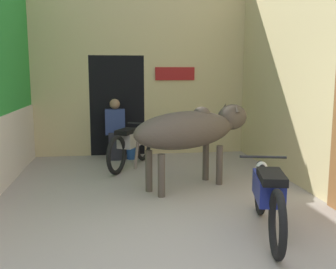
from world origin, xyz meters
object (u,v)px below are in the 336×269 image
(motorcycle_near, at_px, (268,194))
(plastic_stool, at_px, (131,147))
(cow, at_px, (192,129))
(shopkeeper_seated, at_px, (115,127))
(motorcycle_far, at_px, (131,143))

(motorcycle_near, distance_m, plastic_stool, 4.44)
(cow, distance_m, shopkeeper_seated, 2.60)
(shopkeeper_seated, xyz_separation_m, plastic_stool, (0.34, -0.05, -0.43))
(cow, bearing_deg, shopkeeper_seated, 118.02)
(motorcycle_far, bearing_deg, plastic_stool, 86.62)
(cow, bearing_deg, motorcycle_far, 121.50)
(cow, xyz_separation_m, plastic_stool, (-0.88, 2.23, -0.69))
(cow, height_order, motorcycle_near, cow)
(shopkeeper_seated, bearing_deg, plastic_stool, -8.89)
(motorcycle_far, height_order, shopkeeper_seated, shopkeeper_seated)
(cow, height_order, plastic_stool, cow)
(cow, relative_size, motorcycle_far, 1.25)
(shopkeeper_seated, relative_size, plastic_stool, 2.72)
(motorcycle_far, distance_m, plastic_stool, 0.76)
(cow, bearing_deg, motorcycle_near, -76.40)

